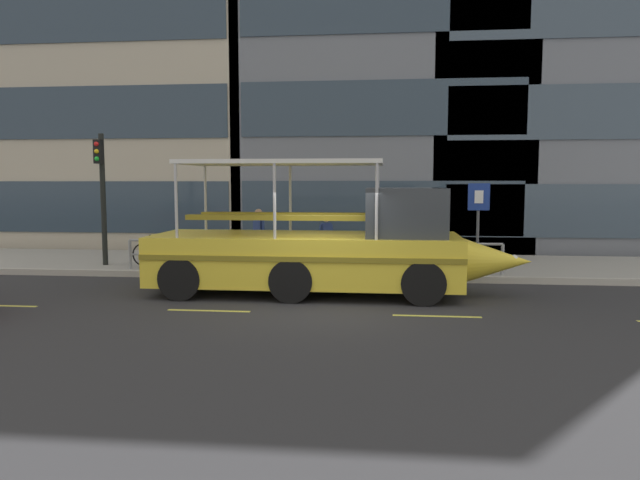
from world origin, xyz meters
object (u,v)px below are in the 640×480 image
(pedestrian_near_bow, at_px, (433,233))
(pedestrian_mid_left, at_px, (326,235))
(parking_sign, at_px, (478,212))
(leaned_bicycle, at_px, (160,254))
(traffic_light_pole, at_px, (102,186))
(duck_tour_boat, at_px, (328,249))
(pedestrian_mid_right, at_px, (259,231))

(pedestrian_near_bow, bearing_deg, pedestrian_mid_left, -177.77)
(parking_sign, height_order, leaned_bicycle, parking_sign)
(parking_sign, xyz_separation_m, pedestrian_mid_left, (-4.39, 0.72, -0.78))
(traffic_light_pole, height_order, parking_sign, traffic_light_pole)
(pedestrian_near_bow, bearing_deg, duck_tour_boat, -128.00)
(pedestrian_near_bow, bearing_deg, pedestrian_mid_right, -177.36)
(parking_sign, distance_m, pedestrian_near_bow, 1.60)
(pedestrian_near_bow, xyz_separation_m, pedestrian_mid_right, (-5.28, -0.24, 0.03))
(traffic_light_pole, height_order, pedestrian_near_bow, traffic_light_pole)
(pedestrian_near_bow, height_order, pedestrian_mid_right, pedestrian_mid_right)
(leaned_bicycle, bearing_deg, pedestrian_mid_right, 9.97)
(pedestrian_near_bow, distance_m, pedestrian_mid_left, 3.22)
(duck_tour_boat, bearing_deg, pedestrian_mid_left, 96.30)
(parking_sign, relative_size, pedestrian_mid_right, 1.45)
(pedestrian_mid_left, bearing_deg, duck_tour_boat, -83.70)
(pedestrian_mid_left, relative_size, pedestrian_mid_right, 0.89)
(pedestrian_near_bow, distance_m, pedestrian_mid_right, 5.28)
(leaned_bicycle, relative_size, duck_tour_boat, 0.19)
(parking_sign, bearing_deg, pedestrian_near_bow, 144.30)
(leaned_bicycle, bearing_deg, traffic_light_pole, 177.23)
(parking_sign, relative_size, pedestrian_near_bow, 1.49)
(leaned_bicycle, bearing_deg, pedestrian_near_bow, 5.29)
(parking_sign, bearing_deg, leaned_bicycle, 179.51)
(pedestrian_mid_right, bearing_deg, pedestrian_near_bow, 2.64)
(leaned_bicycle, relative_size, pedestrian_mid_left, 1.13)
(duck_tour_boat, height_order, pedestrian_near_bow, duck_tour_boat)
(traffic_light_pole, height_order, pedestrian_mid_left, traffic_light_pole)
(traffic_light_pole, xyz_separation_m, leaned_bicycle, (1.81, -0.09, -2.06))
(pedestrian_mid_left, bearing_deg, leaned_bicycle, -172.76)
(leaned_bicycle, bearing_deg, duck_tour_boat, -27.98)
(parking_sign, xyz_separation_m, leaned_bicycle, (-9.40, 0.08, -1.33))
(duck_tour_boat, xyz_separation_m, pedestrian_mid_right, (-2.44, 3.38, 0.13))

